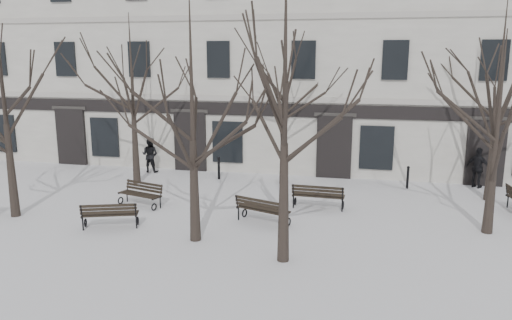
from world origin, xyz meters
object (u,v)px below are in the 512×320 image
(bench_1, at_px, (110,214))
(tree_1, at_px, (192,89))
(tree_3, at_px, (499,109))
(bench_4, at_px, (318,195))
(tree_2, at_px, (285,81))
(bench_2, at_px, (262,209))
(tree_0, at_px, (1,77))
(bench_3, at_px, (141,193))

(bench_1, bearing_deg, tree_1, 153.26)
(tree_3, height_order, bench_4, tree_3)
(tree_2, xyz_separation_m, bench_1, (-6.02, 1.37, -4.47))
(tree_2, distance_m, bench_4, 6.68)
(tree_2, relative_size, bench_2, 4.03)
(bench_1, xyz_separation_m, bench_4, (6.51, 3.60, 0.03))
(tree_0, relative_size, bench_1, 4.13)
(tree_2, height_order, tree_3, tree_2)
(tree_1, bearing_deg, bench_2, 48.79)
(bench_3, bearing_deg, tree_3, 15.83)
(tree_2, xyz_separation_m, bench_4, (0.49, 4.97, -4.44))
(tree_1, xyz_separation_m, bench_1, (-3.11, 0.41, -4.17))
(tree_3, bearing_deg, bench_3, 178.54)
(tree_2, relative_size, tree_3, 1.24)
(tree_2, height_order, bench_2, tree_2)
(tree_2, distance_m, bench_3, 8.54)
(tree_0, bearing_deg, tree_3, 6.44)
(tree_0, distance_m, bench_4, 11.77)
(tree_1, xyz_separation_m, tree_2, (2.91, -0.96, 0.30))
(tree_0, bearing_deg, bench_3, 28.95)
(tree_3, xyz_separation_m, bench_1, (-12.10, -2.25, -3.51))
(tree_0, xyz_separation_m, bench_2, (8.75, 1.09, -4.40))
(tree_0, relative_size, bench_4, 4.04)
(bench_1, distance_m, bench_4, 7.44)
(bench_1, bearing_deg, bench_4, -170.24)
(bench_1, bearing_deg, tree_2, 148.01)
(tree_2, bearing_deg, bench_4, 84.36)
(bench_3, bearing_deg, bench_2, 5.45)
(tree_2, bearing_deg, tree_1, 161.79)
(tree_1, relative_size, bench_2, 3.79)
(tree_0, xyz_separation_m, bench_4, (10.45, 3.16, -4.39))
(tree_1, distance_m, bench_1, 5.22)
(tree_0, distance_m, tree_2, 10.12)
(tree_2, bearing_deg, bench_3, 147.30)
(tree_2, distance_m, tree_3, 7.14)
(bench_2, height_order, bench_3, bench_2)
(bench_2, bearing_deg, tree_0, 27.63)
(tree_3, bearing_deg, tree_2, -149.25)
(tree_0, height_order, tree_1, tree_0)
(tree_1, bearing_deg, bench_4, 49.70)
(tree_1, height_order, tree_2, tree_2)
(bench_3, xyz_separation_m, bench_4, (6.61, 1.04, 0.04))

